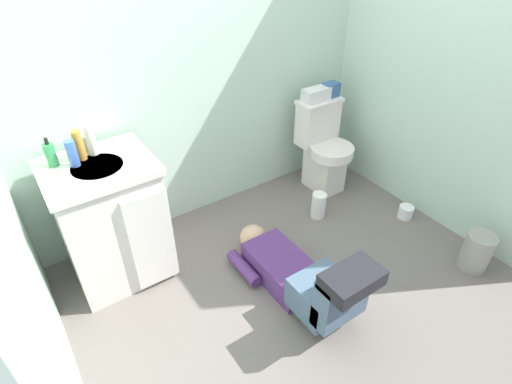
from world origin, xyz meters
TOP-DOWN VIEW (x-y plane):
  - ground_plane at (0.00, 0.00)m, footprint 3.10×2.90m
  - wall_back at (0.00, 0.99)m, footprint 2.76×0.08m
  - wall_right at (1.34, 0.00)m, footprint 0.08×1.90m
  - toilet at (0.89, 0.66)m, footprint 0.36×0.46m
  - vanity_cabinet at (-0.85, 0.63)m, footprint 0.60×0.53m
  - faucet at (-0.85, 0.78)m, footprint 0.02×0.02m
  - person_plumber at (-0.03, -0.19)m, footprint 0.39×1.06m
  - tissue_box at (0.84, 0.75)m, footprint 0.22×0.11m
  - toiletry_bag at (0.99, 0.75)m, footprint 0.12×0.09m
  - soap_dispenser at (-1.04, 0.76)m, footprint 0.06×0.06m
  - bottle_blue at (-0.95, 0.69)m, footprint 0.05×0.05m
  - bottle_amber at (-0.90, 0.74)m, footprint 0.05×0.05m
  - bottle_white at (-0.83, 0.76)m, footprint 0.05×0.05m
  - trash_can at (1.08, -0.65)m, footprint 0.18×0.18m
  - paper_towel_roll at (0.59, 0.34)m, footprint 0.11×0.11m
  - toilet_paper_roll at (1.14, -0.06)m, footprint 0.11×0.11m

SIDE VIEW (x-z plane):
  - ground_plane at x=0.00m, z-range -0.04..0.00m
  - toilet_paper_roll at x=1.14m, z-range 0.00..0.10m
  - paper_towel_roll at x=0.59m, z-range 0.00..0.21m
  - trash_can at x=1.08m, z-range 0.00..0.27m
  - person_plumber at x=-0.03m, z-range -0.08..0.44m
  - toilet at x=0.89m, z-range -0.01..0.74m
  - vanity_cabinet at x=-0.85m, z-range 0.01..0.83m
  - tissue_box at x=0.84m, z-range 0.75..0.85m
  - toiletry_bag at x=0.99m, z-range 0.75..0.86m
  - faucet at x=-0.85m, z-range 0.82..0.92m
  - soap_dispenser at x=-1.04m, z-range 0.80..0.97m
  - bottle_blue at x=-0.95m, z-range 0.82..0.97m
  - bottle_amber at x=-0.90m, z-range 0.82..0.99m
  - bottle_white at x=-0.83m, z-range 0.82..1.00m
  - wall_back at x=0.00m, z-range 0.00..2.40m
  - wall_right at x=1.34m, z-range 0.00..2.40m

